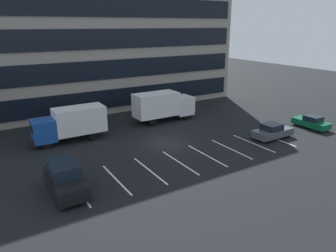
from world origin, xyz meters
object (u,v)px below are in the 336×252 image
(box_truck_blue, at_px, (71,123))
(suv_black, at_px, (65,179))
(sedan_charcoal, at_px, (272,131))
(sedan_forest, at_px, (311,122))
(box_truck_white, at_px, (163,105))

(box_truck_blue, distance_m, suv_black, 10.31)
(sedan_charcoal, bearing_deg, sedan_forest, 0.06)
(box_truck_blue, height_order, sedan_forest, box_truck_blue)
(suv_black, relative_size, sedan_charcoal, 1.10)
(sedan_forest, relative_size, sedan_charcoal, 0.92)
(box_truck_white, relative_size, sedan_forest, 1.89)
(box_truck_white, distance_m, sedan_charcoal, 12.48)
(box_truck_blue, bearing_deg, box_truck_white, 5.20)
(suv_black, height_order, sedan_charcoal, suv_black)
(sedan_forest, bearing_deg, suv_black, -179.88)
(sedan_forest, distance_m, sedan_charcoal, 6.21)
(suv_black, distance_m, sedan_charcoal, 20.27)
(box_truck_blue, distance_m, box_truck_white, 10.98)
(suv_black, xyz_separation_m, sedan_charcoal, (20.26, 0.05, -0.30))
(box_truck_blue, height_order, suv_black, box_truck_blue)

